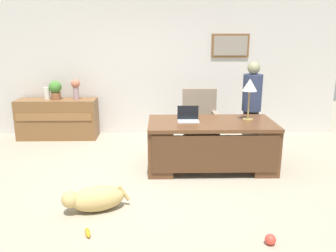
% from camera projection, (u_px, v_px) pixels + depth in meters
% --- Properties ---
extents(ground_plane, '(12.00, 12.00, 0.00)m').
position_uv_depth(ground_plane, '(166.00, 184.00, 4.76)').
color(ground_plane, '#9E937F').
extents(back_wall, '(7.00, 0.16, 2.70)m').
position_uv_depth(back_wall, '(164.00, 68.00, 6.92)').
color(back_wall, silver).
rests_on(back_wall, ground_plane).
extents(desk, '(1.89, 0.96, 0.73)m').
position_uv_depth(desk, '(211.00, 143.00, 5.23)').
color(desk, brown).
rests_on(desk, ground_plane).
extents(credenza, '(1.53, 0.50, 0.78)m').
position_uv_depth(credenza, '(58.00, 119.00, 6.79)').
color(credenza, brown).
rests_on(credenza, ground_plane).
extents(armchair, '(0.60, 0.59, 1.07)m').
position_uv_depth(armchair, '(200.00, 123.00, 6.11)').
color(armchair, gray).
rests_on(armchair, ground_plane).
extents(person_standing, '(0.32, 0.32, 1.57)m').
position_uv_depth(person_standing, '(251.00, 107.00, 5.82)').
color(person_standing, '#262323').
rests_on(person_standing, ground_plane).
extents(dog_lying, '(0.77, 0.47, 0.30)m').
position_uv_depth(dog_lying, '(95.00, 198.00, 4.00)').
color(dog_lying, tan).
rests_on(dog_lying, ground_plane).
extents(laptop, '(0.32, 0.22, 0.22)m').
position_uv_depth(laptop, '(188.00, 117.00, 5.19)').
color(laptop, '#B2B5BA').
rests_on(laptop, desk).
extents(desk_lamp, '(0.22, 0.22, 0.63)m').
position_uv_depth(desk_lamp, '(250.00, 88.00, 5.12)').
color(desk_lamp, '#9E8447').
rests_on(desk_lamp, desk).
extents(vase_with_flowers, '(0.17, 0.17, 0.39)m').
position_uv_depth(vase_with_flowers, '(76.00, 87.00, 6.64)').
color(vase_with_flowers, '#AB8C96').
rests_on(vase_with_flowers, credenza).
extents(vase_empty, '(0.11, 0.11, 0.24)m').
position_uv_depth(vase_empty, '(47.00, 93.00, 6.65)').
color(vase_empty, silver).
rests_on(vase_empty, credenza).
extents(potted_plant, '(0.24, 0.24, 0.36)m').
position_uv_depth(potted_plant, '(55.00, 89.00, 6.64)').
color(potted_plant, brown).
rests_on(potted_plant, credenza).
extents(dog_toy_ball, '(0.11, 0.11, 0.11)m').
position_uv_depth(dog_toy_ball, '(270.00, 239.00, 3.38)').
color(dog_toy_ball, '#E53F33').
rests_on(dog_toy_ball, ground_plane).
extents(dog_toy_bone, '(0.11, 0.19, 0.05)m').
position_uv_depth(dog_toy_bone, '(88.00, 233.00, 3.55)').
color(dog_toy_bone, orange).
rests_on(dog_toy_bone, ground_plane).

